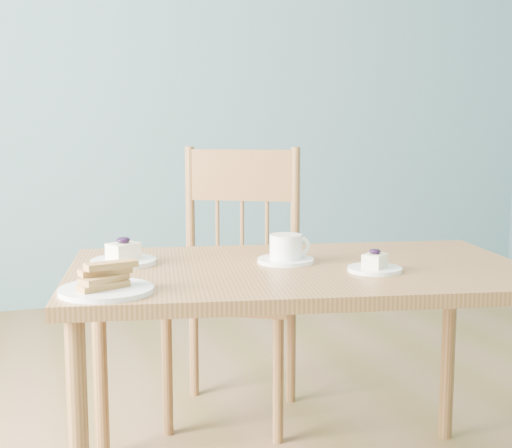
% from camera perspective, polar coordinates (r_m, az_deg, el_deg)
% --- Properties ---
extents(room, '(5.01, 5.01, 2.71)m').
position_cam_1_polar(room, '(1.88, 6.27, 16.69)').
color(room, '#8D6441').
rests_on(room, ground).
extents(dining_table, '(1.36, 0.93, 0.67)m').
position_cam_1_polar(dining_table, '(1.99, 3.46, -5.30)').
color(dining_table, '#925E37').
rests_on(dining_table, ground).
extents(dining_chair, '(0.59, 0.58, 0.98)m').
position_cam_1_polar(dining_chair, '(2.59, -1.71, -4.55)').
color(dining_chair, '#925E37').
rests_on(dining_chair, ground).
extents(cheesecake_plate_near, '(0.14, 0.14, 0.06)m').
position_cam_1_polar(cheesecake_plate_near, '(1.93, 9.48, -3.30)').
color(cheesecake_plate_near, white).
rests_on(cheesecake_plate_near, dining_table).
extents(cheesecake_plate_far, '(0.18, 0.18, 0.08)m').
position_cam_1_polar(cheesecake_plate_far, '(2.03, -10.55, -2.62)').
color(cheesecake_plate_far, white).
rests_on(cheesecake_plate_far, dining_table).
extents(coffee_cup, '(0.16, 0.16, 0.08)m').
position_cam_1_polar(coffee_cup, '(2.02, 2.44, -2.14)').
color(coffee_cup, white).
rests_on(coffee_cup, dining_table).
extents(biscotti_plate, '(0.22, 0.22, 0.07)m').
position_cam_1_polar(biscotti_plate, '(1.70, -11.92, -4.68)').
color(biscotti_plate, white).
rests_on(biscotti_plate, dining_table).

